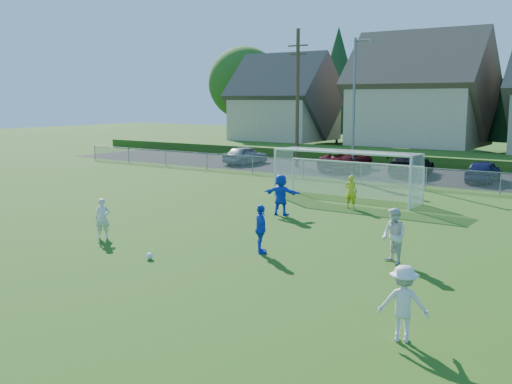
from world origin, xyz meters
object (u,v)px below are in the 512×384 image
(soccer_ball, at_px, (150,256))
(soccer_goal, at_px, (348,167))
(player_blue_b, at_px, (281,195))
(player_white_b, at_px, (394,236))
(player_white_c, at_px, (403,303))
(car_a, at_px, (245,155))
(car_d, at_px, (411,164))
(car_e, at_px, (484,171))
(goalkeeper, at_px, (351,192))
(player_white_a, at_px, (103,219))
(car_c, at_px, (346,160))
(player_blue_a, at_px, (261,229))

(soccer_ball, bearing_deg, soccer_goal, 90.05)
(player_blue_b, bearing_deg, player_white_b, 136.00)
(player_white_b, xyz_separation_m, player_white_c, (2.43, -5.54, -0.05))
(player_white_b, bearing_deg, car_a, 169.19)
(car_d, relative_size, soccer_goal, 0.67)
(soccer_goal, bearing_deg, player_white_c, -60.14)
(soccer_ball, relative_size, car_d, 0.04)
(player_white_b, height_order, soccer_goal, soccer_goal)
(player_blue_b, distance_m, car_e, 16.36)
(goalkeeper, height_order, car_d, goalkeeper)
(player_blue_b, xyz_separation_m, car_d, (-0.32, 16.63, -0.18))
(player_blue_b, relative_size, soccer_goal, 0.24)
(car_e, bearing_deg, car_d, -12.79)
(player_white_a, height_order, soccer_goal, soccer_goal)
(goalkeeper, distance_m, car_a, 19.71)
(car_a, bearing_deg, goalkeeper, 143.72)
(car_a, height_order, car_c, car_c)
(car_a, bearing_deg, soccer_ball, 123.24)
(player_white_c, relative_size, car_d, 0.33)
(goalkeeper, relative_size, car_d, 0.31)
(goalkeeper, bearing_deg, player_white_a, 56.95)
(soccer_ball, height_order, goalkeeper, goalkeeper)
(soccer_ball, xyz_separation_m, car_a, (-13.85, 24.38, 0.59))
(goalkeeper, xyz_separation_m, soccer_goal, (-1.28, 2.22, 0.85))
(player_white_a, relative_size, player_blue_b, 0.82)
(car_a, bearing_deg, player_white_a, 117.71)
(player_white_c, xyz_separation_m, car_a, (-22.76, 25.99, -0.12))
(player_white_c, height_order, goalkeeper, player_white_c)
(player_white_c, distance_m, car_e, 26.33)
(player_white_b, relative_size, player_white_c, 1.06)
(player_white_b, height_order, player_blue_a, player_white_b)
(player_blue_b, relative_size, car_a, 0.44)
(soccer_ball, height_order, car_d, car_d)
(player_white_a, xyz_separation_m, car_a, (-10.38, 23.24, -0.03))
(player_white_b, distance_m, car_e, 20.48)
(car_d, xyz_separation_m, car_e, (4.87, -0.92, -0.04))
(player_white_a, xyz_separation_m, player_white_c, (12.38, -2.74, 0.09))
(soccer_ball, height_order, player_white_a, player_white_a)
(player_white_a, bearing_deg, car_c, 50.79)
(car_a, relative_size, car_d, 0.82)
(player_white_b, height_order, goalkeeper, player_white_b)
(soccer_ball, xyz_separation_m, player_blue_a, (2.43, 2.66, 0.69))
(player_white_c, height_order, car_c, player_white_c)
(car_a, relative_size, car_e, 1.03)
(player_white_b, height_order, car_d, player_white_b)
(player_blue_a, relative_size, car_a, 0.39)
(player_blue_b, height_order, soccer_goal, soccer_goal)
(player_white_a, height_order, player_blue_b, player_blue_b)
(player_blue_a, xyz_separation_m, car_c, (-8.05, 22.57, -0.07))
(car_a, height_order, car_e, car_a)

